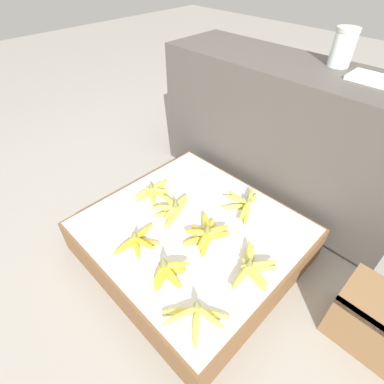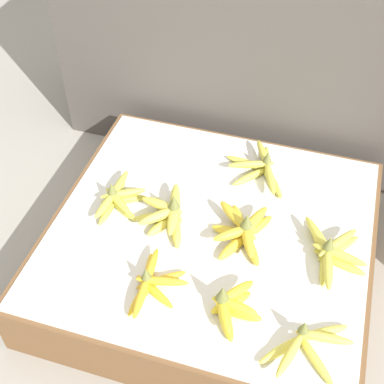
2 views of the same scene
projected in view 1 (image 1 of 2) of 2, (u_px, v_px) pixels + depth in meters
name	position (u px, v px, depth m)	size (l,w,h in m)	color
ground_plane	(192.00, 251.00, 1.61)	(10.00, 10.00, 0.00)	gray
display_platform	(192.00, 239.00, 1.54)	(0.99, 0.92, 0.20)	brown
back_vendor_table	(282.00, 134.00, 1.75)	(1.49, 0.45, 0.80)	#4C4742
wooden_crate	(382.00, 326.00, 1.17)	(0.36, 0.23, 0.25)	olive
banana_bunch_front_midleft	(137.00, 241.00, 1.38)	(0.16, 0.24, 0.09)	gold
banana_bunch_front_midright	(168.00, 272.00, 1.24)	(0.15, 0.19, 0.11)	yellow
banana_bunch_front_right	(195.00, 316.00, 1.11)	(0.23, 0.22, 0.09)	#DBCC4C
banana_bunch_middle_left	(153.00, 192.00, 1.63)	(0.15, 0.23, 0.09)	gold
banana_bunch_middle_midleft	(173.00, 209.00, 1.53)	(0.18, 0.24, 0.11)	#DBCC4C
banana_bunch_middle_midright	(206.00, 234.00, 1.40)	(0.18, 0.24, 0.11)	gold
banana_bunch_middle_right	(251.00, 268.00, 1.26)	(0.21, 0.27, 0.10)	gold
banana_bunch_back_midright	(244.00, 203.00, 1.56)	(0.23, 0.26, 0.09)	gold
glass_jar	(343.00, 47.00, 1.40)	(0.11, 0.11, 0.17)	silver
foam_tray_white	(380.00, 81.00, 1.29)	(0.26, 0.14, 0.02)	white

